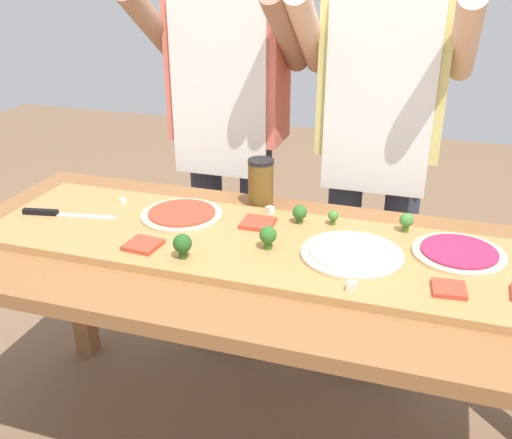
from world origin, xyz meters
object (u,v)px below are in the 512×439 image
pizza_slice_near_right (449,289)px  sauce_jar (261,184)px  prep_table (260,282)px  pizza_slice_center (258,223)px  pizza_whole_beet_magenta (459,253)px  cheese_crumble_c (270,210)px  chefs_knife (56,213)px  broccoli_floret_front_left (406,221)px  cook_right (380,124)px  cheese_crumble_b (122,201)px  cook_left (228,112)px  pizza_whole_white_garlic (352,254)px  broccoli_floret_center_right (300,213)px  broccoli_floret_center_left (182,244)px  pizza_slice_near_left (143,245)px  broccoli_floret_back_mid (268,236)px  pizza_whole_tomato_red (182,214)px  broccoli_floret_back_left (333,216)px  cheese_crumble_a (352,286)px

pizza_slice_near_right → sauce_jar: size_ratio=0.48×
prep_table → pizza_slice_center: size_ratio=19.93×
pizza_whole_beet_magenta → cheese_crumble_c: 0.56m
pizza_slice_center → chefs_knife: bearing=-168.7°
broccoli_floret_front_left → cook_right: size_ratio=0.03×
cheese_crumble_b → cook_left: bearing=65.3°
pizza_whole_white_garlic → broccoli_floret_center_right: broccoli_floret_center_right is taller
prep_table → pizza_slice_near_right: (0.49, -0.09, 0.12)m
prep_table → broccoli_floret_center_right: (0.07, 0.17, 0.15)m
pizza_slice_near_right → broccoli_floret_center_left: size_ratio=1.15×
pizza_slice_near_left → broccoli_floret_center_left: broccoli_floret_center_left is taller
chefs_knife → broccoli_floret_back_mid: (0.68, -0.02, 0.03)m
pizza_whole_tomato_red → pizza_whole_beet_magenta: 0.80m
broccoli_floret_front_left → cook_right: cook_right is taller
pizza_whole_beet_magenta → broccoli_floret_back_mid: broccoli_floret_back_mid is taller
cook_right → broccoli_floret_back_mid: bearing=-109.2°
broccoli_floret_back_left → sauce_jar: sauce_jar is taller
broccoli_floret_back_mid → cook_right: bearing=70.8°
pizza_slice_center → cook_right: cook_right is taller
broccoli_floret_back_left → cheese_crumble_c: size_ratio=2.15×
pizza_whole_white_garlic → pizza_slice_near_left: size_ratio=3.08×
cheese_crumble_b → prep_table: bearing=-16.0°
cheese_crumble_a → pizza_slice_near_right: bearing=16.6°
sauce_jar → pizza_slice_near_right: bearing=-34.1°
pizza_whole_white_garlic → sauce_jar: sauce_jar is taller
broccoli_floret_back_left → sauce_jar: bearing=156.2°
broccoli_floret_back_mid → cook_right: size_ratio=0.04×
pizza_slice_center → cook_right: 0.58m
pizza_whole_beet_magenta → broccoli_floret_back_mid: 0.50m
pizza_whole_white_garlic → pizza_whole_tomato_red: bearing=169.7°
cheese_crumble_b → pizza_slice_near_left: bearing=-50.8°
prep_table → chefs_knife: size_ratio=6.35×
pizza_slice_center → broccoli_floret_front_left: 0.42m
broccoli_floret_back_mid → cheese_crumble_b: 0.56m
broccoli_floret_back_mid → broccoli_floret_center_left: (-0.20, -0.12, 0.00)m
broccoli_floret_front_left → cheese_crumble_a: broccoli_floret_front_left is taller
pizza_slice_center → sauce_jar: (-0.05, 0.18, 0.05)m
prep_table → broccoli_floret_center_left: size_ratio=27.26×
pizza_whole_white_garlic → cook_left: 0.82m
broccoli_floret_front_left → broccoli_floret_center_right: bearing=-173.3°
pizza_whole_beet_magenta → pizza_slice_near_left: bearing=-165.6°
chefs_knife → cook_left: size_ratio=0.17×
broccoli_floret_center_left → sauce_jar: size_ratio=0.42×
pizza_slice_near_left → broccoli_floret_back_left: (0.46, 0.30, 0.02)m
cheese_crumble_b → pizza_slice_near_right: bearing=-13.5°
cheese_crumble_b → broccoli_floret_back_left: bearing=3.9°
pizza_whole_tomato_red → cheese_crumble_b: 0.23m
chefs_knife → pizza_slice_near_right: 1.15m
pizza_whole_beet_magenta → broccoli_floret_back_left: (-0.35, 0.09, 0.02)m
pizza_whole_white_garlic → cheese_crumble_c: cheese_crumble_c is taller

